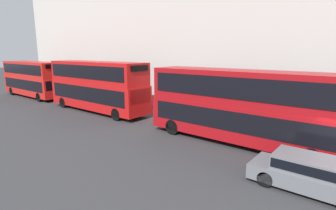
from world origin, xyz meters
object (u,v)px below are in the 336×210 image
object	(u,v)px
bus_leading	(241,104)
pedestrian	(181,109)
bus_third_in_queue	(33,78)
car_dark_sedan	(307,172)
bus_second_in_queue	(97,84)

from	to	relation	value
bus_leading	pedestrian	distance (m)	6.73
bus_third_in_queue	car_dark_sedan	world-z (taller)	bus_third_in_queue
bus_leading	bus_third_in_queue	world-z (taller)	bus_leading
car_dark_sedan	bus_third_in_queue	bearing A→B (deg)	83.62
car_dark_sedan	pedestrian	distance (m)	11.93
bus_third_in_queue	pedestrian	world-z (taller)	bus_third_in_queue
bus_third_in_queue	pedestrian	distance (m)	20.20
bus_second_in_queue	pedestrian	xyz separation A→B (m)	(2.47, -7.57, -1.68)
bus_third_in_queue	car_dark_sedan	bearing A→B (deg)	-96.38
bus_leading	pedestrian	size ratio (longest dim) A/B	6.63
bus_leading	car_dark_sedan	size ratio (longest dim) A/B	2.64
bus_leading	bus_second_in_queue	world-z (taller)	bus_second_in_queue
pedestrian	car_dark_sedan	bearing A→B (deg)	-119.46
car_dark_sedan	bus_second_in_queue	bearing A→B (deg)	79.28
bus_leading	pedestrian	bearing A→B (deg)	67.82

